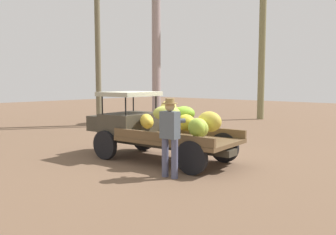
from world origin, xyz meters
name	(u,v)px	position (x,y,z in m)	size (l,w,h in m)	color
ground_plane	(166,158)	(0.00, 0.00, 0.00)	(60.00, 60.00, 0.00)	brown
truck	(154,126)	(0.12, 0.35, 0.91)	(4.57, 2.11, 1.83)	#3F392D
farmer	(170,133)	(-1.45, 1.46, 1.00)	(0.53, 0.47, 1.76)	#505572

